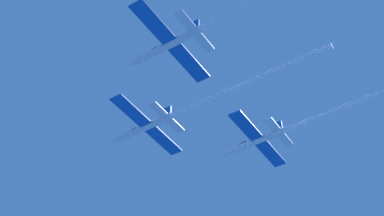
{
  "coord_description": "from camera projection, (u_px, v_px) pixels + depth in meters",
  "views": [
    {
      "loc": [
        -62.26,
        -50.49,
        -67.47
      ],
      "look_at": [
        -0.09,
        -10.0,
        -0.39
      ],
      "focal_mm": 51.82,
      "sensor_mm": 36.0,
      "label": 1
    }
  ],
  "objects": [
    {
      "name": "jet_left_wing",
      "position": [
        233.0,
        13.0,
        83.9
      ],
      "size": [
        19.3,
        48.73,
        3.2
      ],
      "color": "silver"
    },
    {
      "name": "jet_lead",
      "position": [
        193.0,
        106.0,
        99.25
      ],
      "size": [
        19.3,
        45.73,
        3.2
      ],
      "color": "silver"
    },
    {
      "name": "jet_right_wing",
      "position": [
        322.0,
        115.0,
        102.23
      ],
      "size": [
        19.3,
        53.4,
        3.2
      ],
      "color": "silver"
    }
  ]
}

